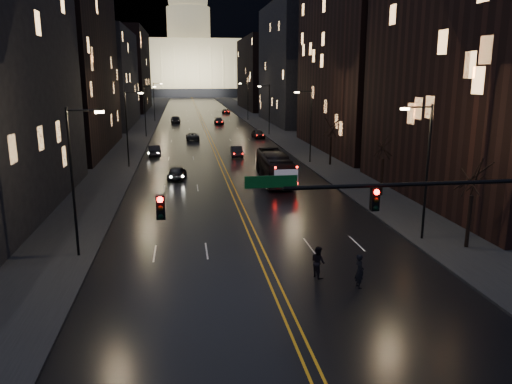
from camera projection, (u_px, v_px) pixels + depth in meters
name	position (u px, v px, depth m)	size (l,w,h in m)	color
ground	(292.00, 325.00, 22.06)	(900.00, 900.00, 0.00)	black
road	(198.00, 112.00, 147.25)	(20.00, 320.00, 0.02)	black
sidewalk_left	(150.00, 112.00, 145.27)	(8.00, 320.00, 0.16)	black
sidewalk_right	(245.00, 111.00, 149.20)	(8.00, 320.00, 0.16)	black
center_line	(198.00, 112.00, 147.25)	(0.62, 320.00, 0.01)	orange
building_left_mid	(58.00, 50.00, 67.89)	(12.00, 30.00, 28.00)	black
building_left_far	(103.00, 78.00, 105.41)	(12.00, 34.00, 20.00)	black
building_left_dist	(126.00, 70.00, 151.18)	(12.00, 40.00, 24.00)	black
building_right_near	(490.00, 59.00, 41.51)	(12.00, 26.00, 24.00)	black
building_right_tall	(366.00, 13.00, 68.79)	(12.00, 30.00, 38.00)	black
building_right_mid	(297.00, 64.00, 110.62)	(12.00, 34.00, 26.00)	black
building_right_dist	(263.00, 74.00, 157.31)	(12.00, 40.00, 22.00)	black
mountain_ridge	(238.00, 1.00, 378.70)	(520.00, 60.00, 130.00)	black
capitol	(190.00, 62.00, 258.88)	(90.00, 50.00, 58.50)	black
traffic_signal	(427.00, 208.00, 21.71)	(17.29, 0.45, 7.00)	black
streetlamp_right_near	(425.00, 165.00, 32.04)	(2.13, 0.25, 9.00)	black
streetlamp_left_near	(75.00, 175.00, 29.00)	(2.13, 0.25, 9.00)	black
streetlamp_right_mid	(309.00, 122.00, 60.93)	(2.13, 0.25, 9.00)	black
streetlamp_left_mid	(128.00, 125.00, 57.89)	(2.13, 0.25, 9.00)	black
streetlamp_right_far	(268.00, 107.00, 89.82)	(2.13, 0.25, 9.00)	black
streetlamp_left_far	(146.00, 108.00, 86.78)	(2.13, 0.25, 9.00)	black
streetlamp_right_dist	(247.00, 99.00, 118.71)	(2.13, 0.25, 9.00)	black
streetlamp_left_dist	(155.00, 100.00, 115.67)	(2.13, 0.25, 9.00)	black
tree_right_near	(473.00, 179.00, 30.55)	(2.40, 2.40, 6.65)	black
tree_right_mid	(384.00, 147.00, 44.03)	(2.40, 2.40, 6.65)	black
tree_right_far	(331.00, 128.00, 59.44)	(2.40, 2.40, 6.65)	black
bus	(274.00, 167.00, 51.10)	(2.53, 10.80, 3.01)	black
oncoming_car_a	(177.00, 173.00, 52.52)	(1.69, 4.19, 1.43)	black
oncoming_car_b	(154.00, 150.00, 67.54)	(1.58, 4.53, 1.49)	black
oncoming_car_c	(193.00, 136.00, 83.88)	(2.11, 4.57, 1.27)	black
oncoming_car_d	(175.00, 119.00, 114.33)	(2.13, 5.24, 1.52)	black
receding_car_a	(237.00, 152.00, 66.85)	(1.50, 4.30, 1.42)	black
receding_car_b	(258.00, 134.00, 86.36)	(1.81, 4.50, 1.53)	black
receding_car_c	(219.00, 121.00, 110.39)	(1.92, 4.73, 1.37)	black
receding_car_d	(226.00, 111.00, 140.80)	(2.10, 4.56, 1.27)	black
pedestrian_a	(359.00, 271.00, 25.66)	(0.67, 0.44, 1.85)	black
pedestrian_b	(318.00, 262.00, 27.02)	(0.86, 0.47, 1.77)	black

